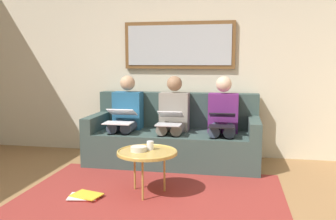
# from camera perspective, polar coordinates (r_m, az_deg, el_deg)

# --- Properties ---
(wall_rear) EXTENTS (6.00, 0.12, 2.60)m
(wall_rear) POSITION_cam_1_polar(r_m,az_deg,el_deg) (5.14, 1.91, 7.42)
(wall_rear) COLOR beige
(wall_rear) RESTS_ON ground_plane
(area_rug) EXTENTS (2.60, 1.80, 0.01)m
(area_rug) POSITION_cam_1_polar(r_m,az_deg,el_deg) (3.67, -2.58, -13.41)
(area_rug) COLOR maroon
(area_rug) RESTS_ON ground_plane
(couch) EXTENTS (2.20, 0.90, 0.90)m
(couch) POSITION_cam_1_polar(r_m,az_deg,el_deg) (4.78, 0.95, -4.56)
(couch) COLOR #384C47
(couch) RESTS_ON ground_plane
(framed_mirror) EXTENTS (1.55, 0.05, 0.65)m
(framed_mirror) POSITION_cam_1_polar(r_m,az_deg,el_deg) (5.05, 1.76, 10.25)
(framed_mirror) COLOR brown
(coffee_table) EXTENTS (0.61, 0.61, 0.45)m
(coffee_table) POSITION_cam_1_polar(r_m,az_deg,el_deg) (3.60, -3.33, -6.80)
(coffee_table) COLOR tan
(coffee_table) RESTS_ON ground_plane
(cup) EXTENTS (0.07, 0.07, 0.09)m
(cup) POSITION_cam_1_polar(r_m,az_deg,el_deg) (3.65, -2.85, -5.65)
(cup) COLOR silver
(cup) RESTS_ON coffee_table
(bowl) EXTENTS (0.16, 0.16, 0.05)m
(bowl) POSITION_cam_1_polar(r_m,az_deg,el_deg) (3.60, -4.70, -6.17)
(bowl) COLOR beige
(bowl) RESTS_ON coffee_table
(person_left) EXTENTS (0.38, 0.58, 1.14)m
(person_left) POSITION_cam_1_polar(r_m,az_deg,el_deg) (4.59, 8.71, -1.37)
(person_left) COLOR #66236B
(person_left) RESTS_ON couch
(laptop_black) EXTENTS (0.31, 0.37, 0.16)m
(laptop_black) POSITION_cam_1_polar(r_m,az_deg,el_deg) (4.35, 8.59, -1.58)
(laptop_black) COLOR black
(person_middle) EXTENTS (0.38, 0.58, 1.14)m
(person_middle) POSITION_cam_1_polar(r_m,az_deg,el_deg) (4.66, 0.81, -1.15)
(person_middle) COLOR gray
(person_middle) RESTS_ON couch
(laptop_silver) EXTENTS (0.30, 0.37, 0.16)m
(laptop_silver) POSITION_cam_1_polar(r_m,az_deg,el_deg) (4.43, 0.29, -1.39)
(laptop_silver) COLOR silver
(person_right) EXTENTS (0.38, 0.58, 1.14)m
(person_right) POSITION_cam_1_polar(r_m,az_deg,el_deg) (4.81, -6.72, -0.92)
(person_right) COLOR #235B84
(person_right) RESTS_ON couch
(laptop_white) EXTENTS (0.35, 0.39, 0.17)m
(laptop_white) POSITION_cam_1_polar(r_m,az_deg,el_deg) (4.59, -7.58, -1.08)
(laptop_white) COLOR white
(magazine_stack) EXTENTS (0.34, 0.27, 0.03)m
(magazine_stack) POSITION_cam_1_polar(r_m,az_deg,el_deg) (3.70, -13.04, -13.19)
(magazine_stack) COLOR red
(magazine_stack) RESTS_ON ground_plane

